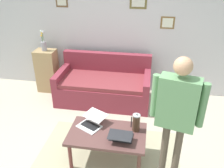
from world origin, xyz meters
The scene contains 11 objects.
ground_plane centered at (0.00, 0.00, 0.00)m, with size 7.68×7.68×0.00m, color #BEB29D.
area_rug centered at (-0.11, 0.10, 0.00)m, with size 2.02×1.67×0.01m, color tan.
back_wall centered at (0.00, -2.20, 1.35)m, with size 7.04×0.11×2.70m.
couch centered at (0.26, -1.63, 0.31)m, with size 1.80×0.91×0.88m.
coffee_table centered at (-0.11, 0.00, 0.42)m, with size 1.04×0.62×0.47m.
laptop_left centered at (-0.31, 0.09, 0.51)m, with size 0.31×0.30×0.12m.
laptop_center centered at (0.14, -0.13, 0.52)m, with size 0.44×0.46×0.14m.
french_press centered at (-0.48, -0.12, 0.60)m, with size 0.12×0.10×0.28m.
side_shelf centered at (1.52, -1.83, 0.45)m, with size 0.42×0.32×0.90m.
flower_vase centered at (1.52, -1.83, 1.05)m, with size 0.10×0.11×0.41m.
person_standing centered at (-0.93, 0.20, 1.08)m, with size 0.59×0.29×1.68m.
Camera 1 is at (-0.59, 2.46, 2.51)m, focal length 37.96 mm.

